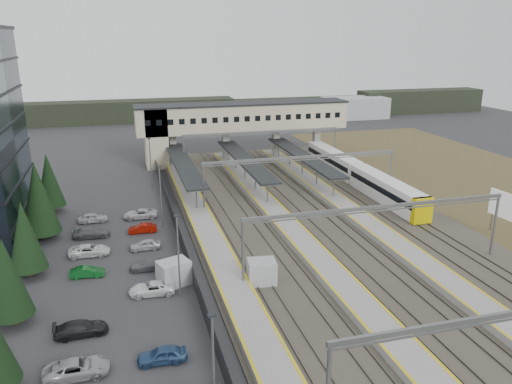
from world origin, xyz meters
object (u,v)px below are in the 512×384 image
object	(u,v)px
relay_cabin_near	(174,273)
train	(358,175)
billboard	(511,209)
relay_cabin_far	(262,273)
footbridge	(229,121)

from	to	relation	value
relay_cabin_near	train	distance (m)	41.25
relay_cabin_near	billboard	bearing A→B (deg)	1.45
billboard	relay_cabin_near	bearing A→B (deg)	-178.55
relay_cabin_near	relay_cabin_far	bearing A→B (deg)	-15.27
relay_cabin_far	train	world-z (taller)	train
train	relay_cabin_far	bearing A→B (deg)	-130.69
relay_cabin_near	train	xyz separation A→B (m)	(32.26, 25.70, 0.71)
relay_cabin_far	billboard	size ratio (longest dim) A/B	0.46
footbridge	train	world-z (taller)	footbridge
footbridge	train	xyz separation A→B (m)	(16.30, -21.64, -6.01)
relay_cabin_far	train	distance (m)	36.87
relay_cabin_near	train	world-z (taller)	train
relay_cabin_near	footbridge	distance (m)	50.42
relay_cabin_far	train	xyz separation A→B (m)	(24.03, 27.95, 0.69)
relay_cabin_far	footbridge	world-z (taller)	footbridge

